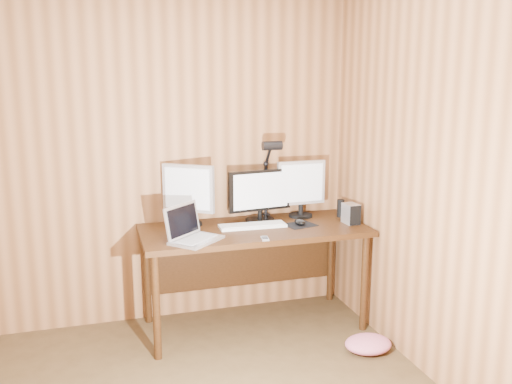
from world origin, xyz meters
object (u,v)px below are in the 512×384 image
hard_drive (351,214)px  phone (265,238)px  monitor_left (188,193)px  speaker (341,208)px  mouse (300,222)px  laptop (191,232)px  monitor_center (260,195)px  keyboard (252,226)px  desk (251,241)px  monitor_right (301,187)px  desk_lamp (269,167)px

hard_drive → phone: bearing=-167.4°
monitor_left → speaker: size_ratio=3.31×
phone → mouse: bearing=45.4°
monitor_left → laptop: (-0.06, -0.38, -0.18)m
phone → monitor_center: bearing=84.8°
keyboard → desk: bearing=85.2°
keyboard → phone: size_ratio=4.90×
desk → monitor_center: monitor_center is taller
desk → monitor_left: size_ratio=3.59×
speaker → monitor_left: bearing=175.9°
hard_drive → monitor_left: bearing=162.6°
monitor_right → hard_drive: monitor_right is taller
monitor_center → desk: bearing=-143.9°
laptop → keyboard: size_ratio=0.86×
monitor_center → laptop: (-0.58, -0.35, -0.14)m
monitor_left → speaker: monitor_left is taller
monitor_left → speaker: bearing=31.9°
laptop → mouse: (0.83, 0.15, -0.03)m
desk → monitor_center: size_ratio=3.25×
mouse → hard_drive: 0.39m
keyboard → phone: keyboard is taller
monitor_center → keyboard: 0.26m
monitor_left → mouse: (0.77, -0.23, -0.22)m
hard_drive → speaker: size_ratio=1.09×
monitor_left → keyboard: size_ratio=0.92×
monitor_center → phone: size_ratio=5.01×
hard_drive → desk_lamp: desk_lamp is taller
phone → desk_lamp: (0.20, 0.53, 0.39)m
monitor_center → desk_lamp: 0.23m
monitor_center → mouse: 0.36m
hard_drive → speaker: hard_drive is taller
desk → hard_drive: size_ratio=10.88×
monitor_center → desk_lamp: (0.09, 0.07, 0.19)m
mouse → phone: mouse is taller
desk → monitor_left: 0.58m
speaker → desk_lamp: (-0.54, 0.11, 0.33)m
desk → monitor_center: bearing=43.6°
monitor_right → hard_drive: (0.28, -0.29, -0.16)m
mouse → speaker: (0.39, 0.15, 0.04)m
mouse → phone: 0.44m
desk → speaker: (0.73, 0.04, 0.19)m
mouse → monitor_center: bearing=114.5°
keyboard → monitor_center: bearing=56.9°
phone → desk_lamp: bearing=77.2°
monitor_center → phone: 0.51m
monitor_left → mouse: bearing=19.5°
mouse → hard_drive: hard_drive is taller
hard_drive → desk_lamp: size_ratio=0.23×
laptop → phone: 0.49m
monitor_center → monitor_right: monitor_right is taller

